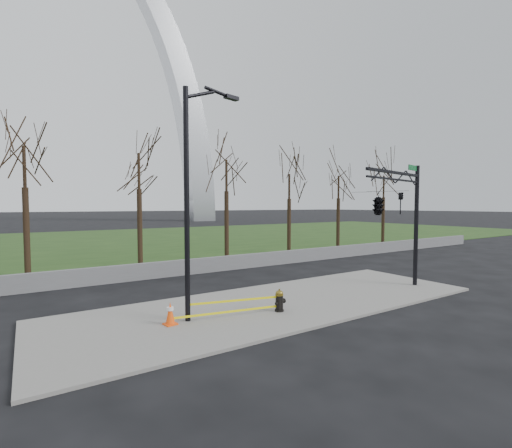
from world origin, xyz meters
TOP-DOWN VIEW (x-y plane):
  - ground at (0.00, 0.00)m, footprint 500.00×500.00m
  - sidewalk at (0.00, 0.00)m, footprint 18.00×6.00m
  - grass_strip at (0.00, 30.00)m, footprint 120.00×40.00m
  - guardrail at (0.00, 8.00)m, footprint 60.00×0.30m
  - gateway_arch at (0.00, 75.00)m, footprint 66.00×6.00m
  - tree_row at (0.69, 12.00)m, footprint 47.38×4.00m
  - fire_hydrant at (-0.76, -1.00)m, footprint 0.53×0.34m
  - traffic_cone at (-4.71, -0.24)m, footprint 0.45×0.45m
  - street_light at (-3.84, -0.13)m, footprint 2.37×0.66m
  - traffic_signal_mast at (4.38, -1.77)m, footprint 5.01×2.54m
  - caution_tape at (-2.59, -0.60)m, footprint 3.94×0.83m

SIDE VIEW (x-z plane):
  - ground at x=0.00m, z-range 0.00..0.00m
  - grass_strip at x=0.00m, z-range 0.00..0.06m
  - sidewalk at x=0.00m, z-range 0.00..0.10m
  - guardrail at x=0.00m, z-range 0.00..0.90m
  - caution_tape at x=-2.59m, z-range 0.25..0.68m
  - traffic_cone at x=-4.71m, z-range 0.10..0.86m
  - fire_hydrant at x=-0.76m, z-range 0.07..0.91m
  - tree_row at x=0.69m, z-range 0.00..8.15m
  - traffic_signal_mast at x=4.38m, z-range 1.15..7.15m
  - street_light at x=-3.84m, z-range 0.59..8.80m
  - gateway_arch at x=0.00m, z-range 0.00..65.00m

